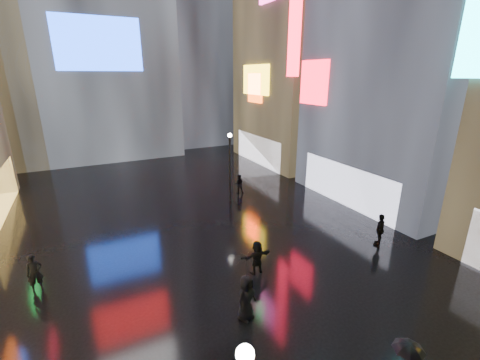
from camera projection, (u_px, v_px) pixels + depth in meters
ground at (188, 217)px, 21.67m from camera, size 140.00×140.00×0.00m
building_right_far at (302, 25)px, 32.54m from camera, size 10.28×12.00×28.00m
tower_flank_right at (187, 12)px, 42.27m from camera, size 12.00×12.00×34.00m
lamp_far at (230, 164)px, 23.47m from camera, size 0.30×0.30×5.20m
pedestrian_3 at (380, 229)px, 17.89m from camera, size 1.17×0.96×1.87m
pedestrian_4 at (246, 298)px, 12.40m from camera, size 1.10×0.94×1.91m
pedestrian_5 at (257, 257)px, 15.32m from camera, size 1.58×0.53×1.69m
pedestrian_6 at (35, 273)px, 14.06m from camera, size 0.73×0.58×1.77m
pedestrian_7 at (239, 184)px, 25.79m from camera, size 0.92×0.82×1.57m
umbrella_1 at (408, 353)px, 8.79m from camera, size 1.04×1.04×0.72m
umbrella_2 at (246, 266)px, 11.96m from camera, size 1.08×1.10×0.92m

